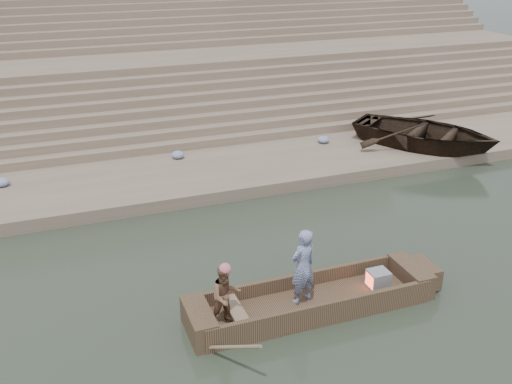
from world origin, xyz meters
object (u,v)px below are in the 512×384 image
main_rowboat (311,305)px  standing_man (303,266)px  beached_rowboat (425,133)px  rowing_man (226,296)px  television (378,279)px

main_rowboat → standing_man: size_ratio=2.85×
standing_man → beached_rowboat: size_ratio=0.34×
rowing_man → television: rowing_man is taller
rowing_man → beached_rowboat: (10.10, 7.52, 0.04)m
standing_man → television: 1.98m
main_rowboat → television: (1.66, -0.00, 0.31)m
standing_man → television: (1.86, -0.08, -0.68)m
rowing_man → television: bearing=-5.0°
standing_man → beached_rowboat: standing_man is taller
television → rowing_man: bearing=-178.2°
main_rowboat → rowing_man: size_ratio=3.68×
television → beached_rowboat: 9.82m
rowing_man → television: 3.70m
television → main_rowboat: bearing=180.0°
standing_man → rowing_man: bearing=-9.9°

